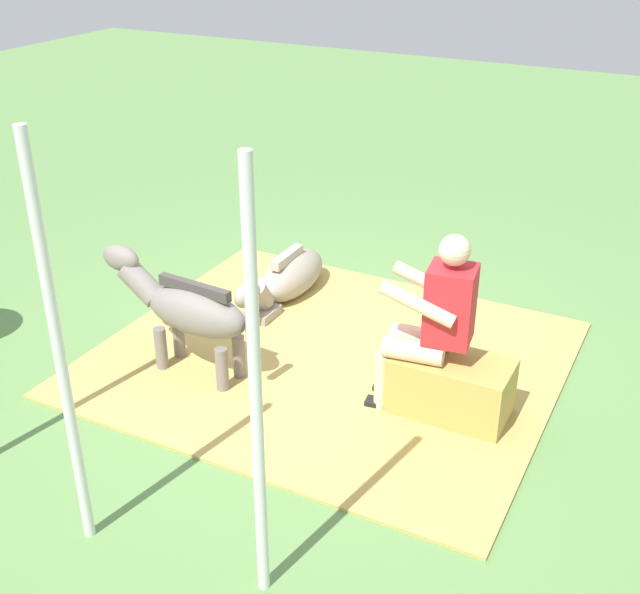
{
  "coord_description": "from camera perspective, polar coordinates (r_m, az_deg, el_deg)",
  "views": [
    {
      "loc": [
        -2.57,
        4.6,
        3.2
      ],
      "look_at": [
        -0.18,
        -0.01,
        0.55
      ],
      "focal_mm": 45.03,
      "sensor_mm": 36.0,
      "label": 1
    }
  ],
  "objects": [
    {
      "name": "hay_bale",
      "position": [
        5.48,
        9.26,
        -6.35
      ],
      "size": [
        0.79,
        0.44,
        0.43
      ],
      "primitive_type": "cube",
      "color": "tan",
      "rests_on": "ground"
    },
    {
      "name": "person_seated",
      "position": [
        5.26,
        7.97,
        -1.47
      ],
      "size": [
        0.69,
        0.47,
        1.31
      ],
      "color": "beige",
      "rests_on": "ground"
    },
    {
      "name": "ground_plane",
      "position": [
        6.16,
        -1.57,
        -4.25
      ],
      "size": [
        24.0,
        24.0,
        0.0
      ],
      "primitive_type": "plane",
      "color": "#608C4C"
    },
    {
      "name": "pony_lying",
      "position": [
        6.95,
        -2.4,
        1.35
      ],
      "size": [
        0.41,
        1.33,
        0.42
      ],
      "color": "gray",
      "rests_on": "ground"
    },
    {
      "name": "tent_pole_mid",
      "position": [
        4.15,
        -18.01,
        -4.01
      ],
      "size": [
        0.06,
        0.06,
        2.31
      ],
      "primitive_type": "cylinder",
      "color": "silver",
      "rests_on": "ground"
    },
    {
      "name": "pony_standing",
      "position": [
        5.81,
        -9.47,
        -0.81
      ],
      "size": [
        1.35,
        0.37,
        0.88
      ],
      "color": "slate",
      "rests_on": "ground"
    },
    {
      "name": "tent_pole_left",
      "position": [
        3.64,
        -4.58,
        -7.27
      ],
      "size": [
        0.06,
        0.06,
        2.31
      ],
      "primitive_type": "cylinder",
      "color": "silver",
      "rests_on": "ground"
    },
    {
      "name": "hay_patch",
      "position": [
        6.12,
        0.62,
        -4.34
      ],
      "size": [
        3.35,
        2.91,
        0.02
      ],
      "primitive_type": "cube",
      "color": "tan",
      "rests_on": "ground"
    }
  ]
}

